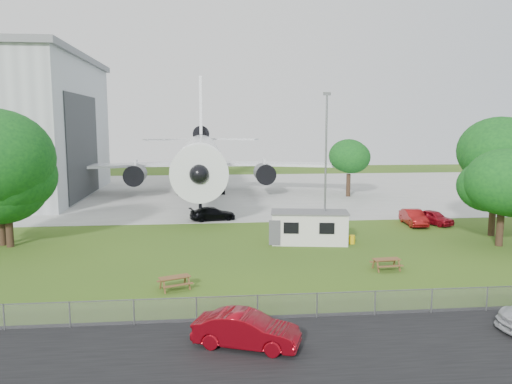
{
  "coord_description": "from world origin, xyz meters",
  "views": [
    {
      "loc": [
        -1.52,
        -33.01,
        9.69
      ],
      "look_at": [
        2.75,
        8.0,
        4.0
      ],
      "focal_mm": 35.0,
      "sensor_mm": 36.0,
      "label": 1
    }
  ],
  "objects": [
    {
      "name": "car_ne_sedan",
      "position": [
        18.35,
        12.1,
        0.73
      ],
      "size": [
        1.91,
        4.57,
        1.47
      ],
      "primitive_type": "imported",
      "rotation": [
        0.0,
        0.0,
        -0.08
      ],
      "color": "maroon",
      "rests_on": "ground"
    },
    {
      "name": "airliner",
      "position": [
        -2.0,
        35.86,
        5.27
      ],
      "size": [
        46.36,
        47.73,
        17.69
      ],
      "color": "white",
      "rests_on": "ground"
    },
    {
      "name": "fence",
      "position": [
        0.0,
        -9.5,
        0.0
      ],
      "size": [
        58.0,
        0.04,
        1.3
      ],
      "primitive_type": "cube",
      "color": "gray",
      "rests_on": "ground"
    },
    {
      "name": "car_apron_van",
      "position": [
        -0.77,
        16.47,
        0.67
      ],
      "size": [
        4.88,
        2.76,
        1.33
      ],
      "primitive_type": "imported",
      "rotation": [
        0.0,
        0.0,
        1.77
      ],
      "color": "black",
      "rests_on": "ground"
    },
    {
      "name": "lamp_mast",
      "position": [
        8.2,
        6.2,
        6.0
      ],
      "size": [
        0.16,
        0.16,
        12.0
      ],
      "primitive_type": "cylinder",
      "color": "slate",
      "rests_on": "ground"
    },
    {
      "name": "asphalt_strip",
      "position": [
        0.0,
        -13.0,
        0.01
      ],
      "size": [
        120.0,
        8.0,
        0.02
      ],
      "primitive_type": "cube",
      "color": "black",
      "rests_on": "ground"
    },
    {
      "name": "picnic_east",
      "position": [
        10.46,
        -1.85,
        0.0
      ],
      "size": [
        1.92,
        1.65,
        0.76
      ],
      "primitive_type": null,
      "rotation": [
        0.0,
        0.0,
        0.09
      ],
      "color": "brown",
      "rests_on": "ground"
    },
    {
      "name": "tree_east_back",
      "position": [
        23.27,
        7.16,
        6.92
      ],
      "size": [
        7.31,
        7.31,
        10.59
      ],
      "color": "#382619",
      "rests_on": "ground"
    },
    {
      "name": "site_cabin",
      "position": [
        6.92,
        6.07,
        1.31
      ],
      "size": [
        6.92,
        3.63,
        2.62
      ],
      "color": "silver",
      "rests_on": "ground"
    },
    {
      "name": "tree_west_small",
      "position": [
        -16.88,
        7.29,
        4.97
      ],
      "size": [
        7.57,
        7.57,
        8.76
      ],
      "color": "#382619",
      "rests_on": "ground"
    },
    {
      "name": "tree_far_apron",
      "position": [
        17.49,
        31.11,
        5.21
      ],
      "size": [
        5.59,
        5.59,
        8.03
      ],
      "color": "#382619",
      "rests_on": "ground"
    },
    {
      "name": "concrete_apron",
      "position": [
        0.0,
        38.0,
        0.01
      ],
      "size": [
        120.0,
        46.0,
        0.03
      ],
      "primitive_type": "cube",
      "color": "#B7B7B2",
      "rests_on": "ground"
    },
    {
      "name": "car_centre_sedan",
      "position": [
        0.2,
        -12.43,
        0.76
      ],
      "size": [
        4.92,
        3.15,
        1.53
      ],
      "primitive_type": "imported",
      "rotation": [
        0.0,
        0.0,
        1.21
      ],
      "color": "maroon",
      "rests_on": "ground"
    },
    {
      "name": "picnic_west",
      "position": [
        -3.34,
        -4.35,
        0.0
      ],
      "size": [
        2.23,
        2.06,
        0.76
      ],
      "primitive_type": null,
      "rotation": [
        0.0,
        0.0,
        0.38
      ],
      "color": "brown",
      "rests_on": "ground"
    },
    {
      "name": "ground",
      "position": [
        0.0,
        0.0,
        0.0
      ],
      "size": [
        160.0,
        160.0,
        0.0
      ],
      "primitive_type": "plane",
      "color": "#486B1B"
    },
    {
      "name": "tree_east_front",
      "position": [
        21.8,
        3.61,
        5.08
      ],
      "size": [
        6.17,
        6.17,
        8.18
      ],
      "color": "#382619",
      "rests_on": "ground"
    },
    {
      "name": "car_ne_hatch",
      "position": [
        20.41,
        12.21,
        0.68
      ],
      "size": [
        3.2,
        4.32,
        1.37
      ],
      "primitive_type": "imported",
      "rotation": [
        0.0,
        0.0,
        0.45
      ],
      "color": "maroon",
      "rests_on": "ground"
    }
  ]
}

